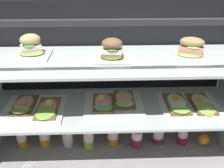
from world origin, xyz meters
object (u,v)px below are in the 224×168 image
at_px(juice_bottle_back_center, 21,133).
at_px(plated_roll_sandwich_far_left, 31,49).
at_px(open_sandwich_tray_left_of_center, 189,105).
at_px(juice_bottle_front_second, 137,134).
at_px(juice_bottle_front_middle, 113,131).
at_px(juice_bottle_back_right, 183,131).
at_px(juice_bottle_near_post, 88,135).
at_px(orange_fruit_beside_bottles, 204,139).
at_px(plated_roll_sandwich_left_of_center, 112,51).
at_px(juice_bottle_tucked_behind, 159,130).
at_px(juice_bottle_front_fourth, 44,134).
at_px(open_sandwich_tray_center, 114,103).
at_px(plated_roll_sandwich_mid_left, 191,50).
at_px(juice_bottle_front_right_end, 67,134).
at_px(open_sandwich_tray_mid_left, 35,108).

bearing_deg(juice_bottle_back_center, plated_roll_sandwich_far_left, -0.12).
xyz_separation_m(open_sandwich_tray_left_of_center, juice_bottle_front_second, (-0.28, 0.06, -0.24)).
height_order(plated_roll_sandwich_far_left, juice_bottle_front_middle, plated_roll_sandwich_far_left).
bearing_deg(juice_bottle_back_right, juice_bottle_back_center, 179.43).
distance_m(juice_bottle_near_post, orange_fruit_beside_bottles, 0.74).
bearing_deg(juice_bottle_front_middle, orange_fruit_beside_bottles, -2.51).
relative_size(plated_roll_sandwich_left_of_center, juice_bottle_tucked_behind, 0.71).
bearing_deg(plated_roll_sandwich_far_left, juice_bottle_front_fourth, 43.73).
xyz_separation_m(open_sandwich_tray_center, orange_fruit_beside_bottles, (0.58, 0.02, -0.30)).
relative_size(juice_bottle_near_post, juice_bottle_tucked_behind, 0.92).
xyz_separation_m(plated_roll_sandwich_far_left, juice_bottle_front_middle, (0.44, -0.00, -0.56)).
relative_size(plated_roll_sandwich_mid_left, juice_bottle_tucked_behind, 0.71).
relative_size(open_sandwich_tray_left_of_center, juice_bottle_front_middle, 1.43).
bearing_deg(juice_bottle_tucked_behind, plated_roll_sandwich_far_left, -179.77).
bearing_deg(juice_bottle_back_center, plated_roll_sandwich_left_of_center, -6.98).
height_order(juice_bottle_back_center, juice_bottle_front_right_end, juice_bottle_back_center).
xyz_separation_m(open_sandwich_tray_mid_left, juice_bottle_front_right_end, (0.16, 0.09, -0.24)).
bearing_deg(open_sandwich_tray_mid_left, orange_fruit_beside_bottles, 3.66).
xyz_separation_m(open_sandwich_tray_mid_left, juice_bottle_front_second, (0.60, 0.07, -0.24)).
bearing_deg(open_sandwich_tray_mid_left, juice_bottle_back_center, 145.87).
relative_size(plated_roll_sandwich_left_of_center, juice_bottle_back_right, 0.78).
bearing_deg(open_sandwich_tray_mid_left, juice_bottle_tucked_behind, 7.31).
height_order(open_sandwich_tray_center, juice_bottle_front_right_end, open_sandwich_tray_center).
relative_size(open_sandwich_tray_center, orange_fruit_beside_bottles, 4.62).
height_order(plated_roll_sandwich_far_left, open_sandwich_tray_mid_left, plated_roll_sandwich_far_left).
relative_size(juice_bottle_near_post, juice_bottle_front_middle, 0.96).
height_order(plated_roll_sandwich_left_of_center, juice_bottle_front_second, plated_roll_sandwich_left_of_center).
height_order(juice_bottle_back_right, orange_fruit_beside_bottles, juice_bottle_back_right).
distance_m(open_sandwich_tray_center, juice_bottle_back_center, 0.63).
relative_size(open_sandwich_tray_center, juice_bottle_back_right, 1.52).
distance_m(plated_roll_sandwich_mid_left, juice_bottle_back_right, 0.56).
xyz_separation_m(juice_bottle_front_middle, juice_bottle_back_right, (0.45, -0.01, -0.00)).
relative_size(open_sandwich_tray_left_of_center, juice_bottle_back_center, 1.41).
relative_size(plated_roll_sandwich_far_left, juice_bottle_back_right, 0.87).
relative_size(plated_roll_sandwich_left_of_center, plated_roll_sandwich_mid_left, 1.00).
relative_size(open_sandwich_tray_center, juice_bottle_front_fourth, 1.68).
bearing_deg(juice_bottle_tucked_behind, open_sandwich_tray_left_of_center, -33.08).
xyz_separation_m(juice_bottle_near_post, juice_bottle_front_middle, (0.16, 0.03, 0.00)).
relative_size(plated_roll_sandwich_mid_left, orange_fruit_beside_bottles, 2.38).
xyz_separation_m(juice_bottle_front_fourth, juice_bottle_tucked_behind, (0.73, -0.00, 0.01)).
bearing_deg(juice_bottle_front_middle, juice_bottle_near_post, -169.83).
height_order(juice_bottle_front_second, orange_fruit_beside_bottles, juice_bottle_front_second).
relative_size(juice_bottle_front_fourth, juice_bottle_front_right_end, 0.88).
height_order(juice_bottle_back_center, juice_bottle_front_fourth, juice_bottle_back_center).
height_order(plated_roll_sandwich_far_left, plated_roll_sandwich_mid_left, plated_roll_sandwich_far_left).
xyz_separation_m(open_sandwich_tray_mid_left, juice_bottle_back_right, (0.90, 0.08, -0.24)).
height_order(juice_bottle_front_second, juice_bottle_back_right, juice_bottle_front_second).
bearing_deg(open_sandwich_tray_left_of_center, orange_fruit_beside_bottles, 22.71).
bearing_deg(juice_bottle_front_second, orange_fruit_beside_bottles, 0.11).
distance_m(open_sandwich_tray_left_of_center, orange_fruit_beside_bottles, 0.34).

